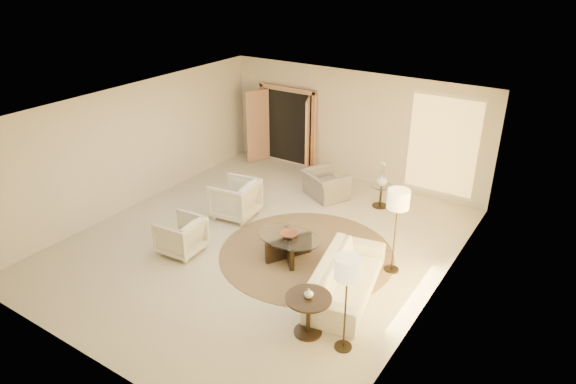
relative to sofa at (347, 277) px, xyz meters
The scene contains 18 objects.
room 2.52m from the sofa, 166.43° to the left, with size 7.04×8.04×2.83m.
windows_right 1.72m from the sofa, 27.41° to the left, with size 0.10×6.40×2.40m, color #FFCC66, non-canonical shape.
window_back_corner 4.60m from the sofa, 89.01° to the left, with size 1.70×0.10×2.40m, color #FFCC66, non-canonical shape.
curtains_right 2.16m from the sofa, 52.54° to the left, with size 0.06×5.20×2.60m, color beige, non-canonical shape.
french_doors 6.04m from the sofa, 133.43° to the left, with size 1.95×0.66×2.16m.
area_rug 1.46m from the sofa, 150.39° to the left, with size 3.43×3.43×0.01m, color #433120.
sofa is the anchor object (origin of this frame).
armchair_left 3.61m from the sofa, 160.59° to the left, with size 0.91×0.85×0.93m, color silver.
armchair_right 3.39m from the sofa, behind, with size 0.78×0.73×0.80m, color silver.
accent_chair 3.85m from the sofa, 124.99° to the left, with size 1.00×0.65×0.87m, color gray.
coffee_table 1.50m from the sofa, 164.80° to the left, with size 1.41×1.41×0.48m.
end_table 1.26m from the sofa, 90.92° to the right, with size 0.71×0.71×0.67m.
side_table 3.52m from the sofa, 104.41° to the left, with size 0.46×0.46×0.54m.
floor_lamp_near 1.57m from the sofa, 70.31° to the left, with size 0.40×0.40×1.65m.
floor_lamp_far 1.71m from the sofa, 64.41° to the right, with size 0.38×0.38×1.59m.
bowl 1.51m from the sofa, 164.80° to the left, with size 0.34×0.34×0.08m, color brown.
end_vase 1.32m from the sofa, 90.92° to the right, with size 0.15×0.15×0.15m, color white.
side_vase 3.54m from the sofa, 104.41° to the left, with size 0.25×0.25×0.26m, color white.
Camera 1 is at (5.39, -7.24, 5.41)m, focal length 32.00 mm.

